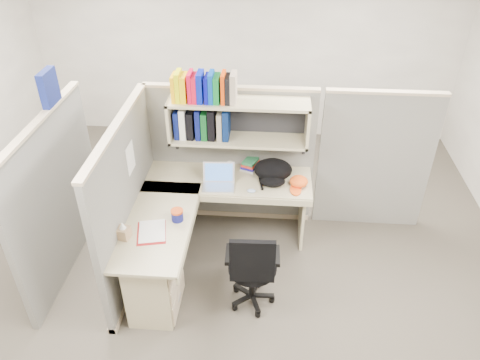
# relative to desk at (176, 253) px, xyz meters

# --- Properties ---
(ground) EXTENTS (6.00, 6.00, 0.00)m
(ground) POSITION_rel_desk_xyz_m (0.41, 0.29, -0.44)
(ground) COLOR #36312A
(ground) RESTS_ON ground
(room_shell) EXTENTS (6.00, 6.00, 6.00)m
(room_shell) POSITION_rel_desk_xyz_m (0.41, 0.29, 1.18)
(room_shell) COLOR #A59F95
(room_shell) RESTS_ON ground
(cubicle) EXTENTS (3.79, 1.84, 1.95)m
(cubicle) POSITION_rel_desk_xyz_m (0.04, 0.74, 0.47)
(cubicle) COLOR slate
(cubicle) RESTS_ON ground
(desk) EXTENTS (1.74, 1.75, 0.73)m
(desk) POSITION_rel_desk_xyz_m (0.00, 0.00, 0.00)
(desk) COLOR tan
(desk) RESTS_ON ground
(laptop) EXTENTS (0.34, 0.34, 0.23)m
(laptop) POSITION_rel_desk_xyz_m (0.32, 0.69, 0.41)
(laptop) COLOR silver
(laptop) RESTS_ON desk
(backpack) EXTENTS (0.43, 0.35, 0.23)m
(backpack) POSITION_rel_desk_xyz_m (0.87, 0.84, 0.41)
(backpack) COLOR black
(backpack) RESTS_ON desk
(orange_cap) EXTENTS (0.25, 0.27, 0.10)m
(orange_cap) POSITION_rel_desk_xyz_m (1.14, 0.79, 0.34)
(orange_cap) COLOR #F05314
(orange_cap) RESTS_ON desk
(snack_canister) EXTENTS (0.12, 0.12, 0.11)m
(snack_canister) POSITION_rel_desk_xyz_m (0.01, 0.14, 0.35)
(snack_canister) COLOR navy
(snack_canister) RESTS_ON desk
(tissue_box) EXTENTS (0.13, 0.13, 0.17)m
(tissue_box) POSITION_rel_desk_xyz_m (-0.42, -0.14, 0.38)
(tissue_box) COLOR tan
(tissue_box) RESTS_ON desk
(mouse) EXTENTS (0.10, 0.08, 0.03)m
(mouse) POSITION_rel_desk_xyz_m (0.66, 0.64, 0.31)
(mouse) COLOR #94ABD2
(mouse) RESTS_ON desk
(paper_cup) EXTENTS (0.09, 0.09, 0.11)m
(paper_cup) POSITION_rel_desk_xyz_m (0.41, 1.00, 0.35)
(paper_cup) COLOR silver
(paper_cup) RESTS_ON desk
(book_stack) EXTENTS (0.22, 0.25, 0.10)m
(book_stack) POSITION_rel_desk_xyz_m (0.63, 1.09, 0.34)
(book_stack) COLOR gray
(book_stack) RESTS_ON desk
(loose_paper) EXTENTS (0.29, 0.35, 0.00)m
(loose_paper) POSITION_rel_desk_xyz_m (-0.19, -0.04, 0.29)
(loose_paper) COLOR silver
(loose_paper) RESTS_ON desk
(task_chair) EXTENTS (0.49, 0.45, 0.93)m
(task_chair) POSITION_rel_desk_xyz_m (0.72, -0.18, -0.11)
(task_chair) COLOR black
(task_chair) RESTS_ON ground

